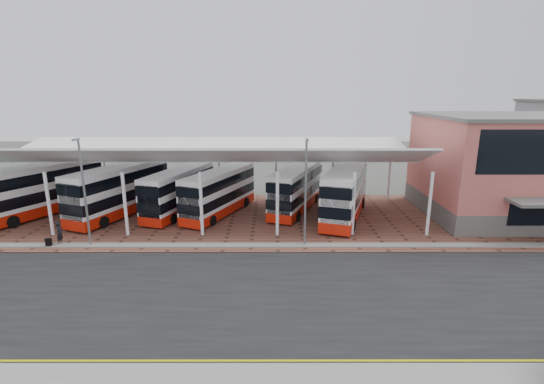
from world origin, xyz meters
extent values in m
plane|color=#434640|center=(0.00, 0.00, 0.00)|extent=(140.00, 140.00, 0.00)
cube|color=black|center=(0.00, -1.00, 0.01)|extent=(120.00, 14.00, 0.02)
cube|color=brown|center=(2.00, 13.00, 0.03)|extent=(72.00, 16.00, 0.06)
cube|color=slate|center=(0.00, 6.20, 0.07)|extent=(120.00, 0.80, 0.14)
cube|color=#C2BA00|center=(0.00, -7.00, 0.03)|extent=(120.00, 0.12, 0.01)
cube|color=#C2BA00|center=(0.00, -6.70, 0.03)|extent=(120.00, 0.12, 0.01)
cylinder|color=white|center=(-24.00, 19.50, 2.30)|extent=(0.26, 0.26, 4.60)
cylinder|color=white|center=(-18.00, 8.50, 2.60)|extent=(0.26, 0.26, 5.20)
cylinder|color=white|center=(-18.00, 19.50, 2.30)|extent=(0.26, 0.26, 4.60)
cylinder|color=white|center=(-12.00, 8.50, 2.60)|extent=(0.26, 0.26, 5.20)
cylinder|color=white|center=(-12.00, 19.50, 2.30)|extent=(0.26, 0.26, 4.60)
cylinder|color=white|center=(-6.00, 8.50, 2.60)|extent=(0.26, 0.26, 5.20)
cylinder|color=white|center=(-6.00, 19.50, 2.30)|extent=(0.26, 0.26, 4.60)
cylinder|color=white|center=(0.00, 8.50, 2.60)|extent=(0.26, 0.26, 5.20)
cylinder|color=white|center=(0.00, 19.50, 2.30)|extent=(0.26, 0.26, 4.60)
cylinder|color=white|center=(6.00, 8.50, 2.60)|extent=(0.26, 0.26, 5.20)
cylinder|color=white|center=(6.00, 19.50, 2.30)|extent=(0.26, 0.26, 4.60)
cylinder|color=white|center=(12.00, 8.50, 2.60)|extent=(0.26, 0.26, 5.20)
cylinder|color=white|center=(12.00, 19.50, 2.30)|extent=(0.26, 0.26, 4.60)
cube|color=silver|center=(-6.00, 10.70, 6.10)|extent=(37.00, 4.95, 1.95)
cube|color=silver|center=(-6.00, 16.30, 5.90)|extent=(37.00, 7.12, 1.43)
cube|color=#5A5754|center=(23.00, 14.00, 0.90)|extent=(18.00, 12.00, 1.80)
cube|color=#C6655C|center=(23.00, 14.00, 5.40)|extent=(18.00, 12.00, 7.20)
cube|color=#5A5754|center=(23.00, 14.00, 9.10)|extent=(18.40, 12.40, 0.30)
cylinder|color=slate|center=(-14.00, 6.30, 4.00)|extent=(0.16, 0.16, 8.00)
cube|color=slate|center=(-14.00, 6.00, 8.00)|extent=(0.15, 0.90, 0.15)
cylinder|color=slate|center=(2.00, 6.30, 4.00)|extent=(0.16, 0.16, 8.00)
cube|color=slate|center=(2.00, 6.00, 8.00)|extent=(0.15, 0.90, 0.15)
cube|color=white|center=(-21.75, 14.08, 2.54)|extent=(7.55, 11.26, 4.44)
cube|color=red|center=(-21.75, 14.08, 0.73)|extent=(7.61, 11.31, 0.93)
cube|color=black|center=(-21.75, 14.08, 2.07)|extent=(7.61, 11.31, 0.98)
cube|color=black|center=(-21.75, 14.08, 3.73)|extent=(7.61, 11.31, 0.98)
cylinder|color=black|center=(-22.29, 10.26, 0.58)|extent=(0.73, 1.05, 1.03)
cylinder|color=black|center=(-21.21, 17.89, 0.58)|extent=(0.73, 1.05, 1.03)
cylinder|color=black|center=(-18.92, 16.70, 0.58)|extent=(0.73, 1.05, 1.03)
cube|color=white|center=(-14.46, 13.93, 2.47)|extent=(6.42, 11.20, 4.32)
cube|color=red|center=(-14.46, 13.93, 0.71)|extent=(6.48, 11.25, 0.90)
cube|color=black|center=(-14.46, 13.93, 2.02)|extent=(6.48, 11.25, 0.95)
cube|color=black|center=(-14.46, 13.93, 3.63)|extent=(6.48, 11.25, 0.95)
cube|color=black|center=(-16.48, 8.84, 2.37)|extent=(2.14, 0.93, 3.62)
cylinder|color=black|center=(-16.93, 11.11, 0.56)|extent=(0.63, 1.04, 1.00)
cylinder|color=black|center=(-14.60, 10.18, 0.56)|extent=(0.63, 1.04, 1.00)
cylinder|color=black|center=(-14.32, 17.68, 0.56)|extent=(0.63, 1.04, 1.00)
cylinder|color=black|center=(-11.98, 16.75, 0.56)|extent=(0.63, 1.04, 1.00)
cube|color=white|center=(-9.13, 14.57, 2.23)|extent=(5.15, 10.17, 3.89)
cube|color=red|center=(-9.13, 14.57, 0.65)|extent=(5.19, 10.22, 0.81)
cube|color=black|center=(-9.13, 14.57, 1.82)|extent=(5.19, 10.22, 0.86)
cube|color=black|center=(-9.13, 14.57, 3.27)|extent=(5.19, 10.22, 0.86)
cube|color=black|center=(-10.61, 9.87, 2.14)|extent=(1.97, 0.70, 3.26)
cylinder|color=black|center=(-11.16, 11.88, 0.51)|extent=(0.51, 0.94, 0.90)
cylinder|color=black|center=(-9.00, 11.20, 0.51)|extent=(0.51, 0.94, 0.90)
cylinder|color=black|center=(-9.25, 17.95, 0.51)|extent=(0.51, 0.94, 0.90)
cylinder|color=black|center=(-7.09, 17.27, 0.51)|extent=(0.51, 0.94, 0.90)
cube|color=white|center=(-5.30, 14.12, 2.23)|extent=(5.99, 10.05, 3.89)
cube|color=red|center=(-5.30, 14.12, 0.65)|extent=(6.04, 10.10, 0.81)
cube|color=black|center=(-5.30, 14.12, 1.83)|extent=(6.04, 10.10, 0.86)
cube|color=black|center=(-5.30, 14.12, 3.27)|extent=(6.04, 10.10, 0.86)
cube|color=black|center=(-7.24, 9.58, 2.14)|extent=(1.91, 0.88, 3.26)
cylinder|color=black|center=(-7.59, 11.63, 0.51)|extent=(0.59, 0.93, 0.91)
cylinder|color=black|center=(-5.51, 10.74, 0.51)|extent=(0.59, 0.93, 0.91)
cylinder|color=black|center=(-5.09, 17.49, 0.51)|extent=(0.59, 0.93, 0.91)
cylinder|color=black|center=(-3.01, 16.61, 0.51)|extent=(0.59, 0.93, 0.91)
cube|color=white|center=(1.95, 15.41, 2.27)|extent=(5.79, 10.27, 3.96)
cube|color=red|center=(1.95, 15.41, 0.66)|extent=(5.84, 10.32, 0.83)
cube|color=black|center=(1.95, 15.41, 1.85)|extent=(5.84, 10.32, 0.87)
cube|color=black|center=(1.95, 15.41, 3.33)|extent=(5.84, 10.32, 0.87)
cube|color=black|center=(0.14, 10.73, 2.18)|extent=(1.96, 0.83, 3.31)
cylinder|color=black|center=(-0.29, 12.80, 0.52)|extent=(0.57, 0.95, 0.92)
cylinder|color=black|center=(1.85, 11.98, 0.52)|extent=(0.57, 0.95, 0.92)
cylinder|color=black|center=(2.04, 18.85, 0.52)|extent=(0.57, 0.95, 0.92)
cylinder|color=black|center=(4.19, 18.02, 0.52)|extent=(0.57, 0.95, 0.92)
cube|color=white|center=(6.22, 13.15, 2.47)|extent=(5.94, 11.28, 4.32)
cube|color=red|center=(6.22, 13.15, 0.71)|extent=(5.99, 11.33, 0.90)
cube|color=black|center=(6.22, 13.15, 2.02)|extent=(5.99, 11.33, 0.96)
cube|color=black|center=(6.22, 13.15, 3.63)|extent=(5.99, 11.33, 0.96)
cube|color=black|center=(4.45, 7.96, 2.37)|extent=(2.17, 0.82, 3.62)
cylinder|color=black|center=(3.89, 10.20, 0.56)|extent=(0.59, 1.04, 1.01)
cylinder|color=black|center=(6.27, 9.39, 0.56)|extent=(0.59, 1.04, 1.01)
cylinder|color=black|center=(6.16, 16.90, 0.56)|extent=(0.59, 1.04, 1.01)
cylinder|color=black|center=(8.54, 16.09, 0.56)|extent=(0.59, 1.04, 1.01)
imported|color=black|center=(-16.32, 6.48, 0.95)|extent=(0.43, 0.65, 1.77)
cube|color=black|center=(-16.95, 6.00, 0.38)|extent=(0.37, 0.27, 0.64)
camera|label=1|loc=(-0.44, -21.25, 11.23)|focal=26.00mm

